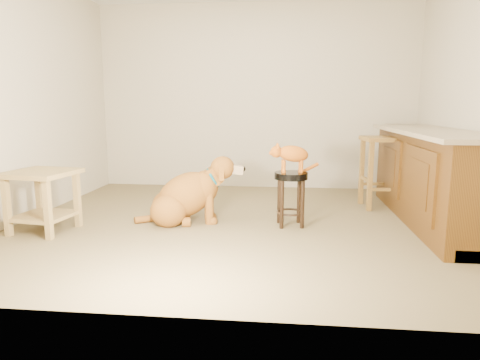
# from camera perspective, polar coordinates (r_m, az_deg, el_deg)

# --- Properties ---
(floor) EXTENTS (4.50, 4.00, 0.01)m
(floor) POSITION_cam_1_polar(r_m,az_deg,el_deg) (4.38, 0.15, -5.75)
(floor) COLOR brown
(floor) RESTS_ON ground
(room_shell) EXTENTS (4.54, 4.04, 2.62)m
(room_shell) POSITION_cam_1_polar(r_m,az_deg,el_deg) (4.25, 0.16, 16.60)
(room_shell) COLOR #B8AF94
(room_shell) RESTS_ON ground
(cabinet_run) EXTENTS (0.70, 2.56, 0.94)m
(cabinet_run) POSITION_cam_1_polar(r_m,az_deg,el_deg) (4.80, 24.34, 0.12)
(cabinet_run) COLOR #4C2E0D
(cabinet_run) RESTS_ON ground
(padded_stool) EXTENTS (0.33, 0.33, 0.54)m
(padded_stool) POSITION_cam_1_polar(r_m,az_deg,el_deg) (4.23, 6.79, -1.07)
(padded_stool) COLOR black
(padded_stool) RESTS_ON ground
(wood_stool) EXTENTS (0.49, 0.49, 0.83)m
(wood_stool) POSITION_cam_1_polar(r_m,az_deg,el_deg) (5.23, 18.33, 1.17)
(wood_stool) COLOR brown
(wood_stool) RESTS_ON ground
(side_table) EXTENTS (0.63, 0.63, 0.58)m
(side_table) POSITION_cam_1_polar(r_m,az_deg,el_deg) (4.42, -24.84, -1.43)
(side_table) COLOR olive
(side_table) RESTS_ON ground
(golden_retriever) EXTENTS (1.12, 0.62, 0.72)m
(golden_retriever) POSITION_cam_1_polar(r_m,az_deg,el_deg) (4.38, -7.10, -2.19)
(golden_retriever) COLOR brown
(golden_retriever) RESTS_ON ground
(tabby_kitten) EXTENTS (0.50, 0.24, 0.32)m
(tabby_kitten) POSITION_cam_1_polar(r_m,az_deg,el_deg) (4.18, 6.72, 3.38)
(tabby_kitten) COLOR #9C4B0F
(tabby_kitten) RESTS_ON padded_stool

